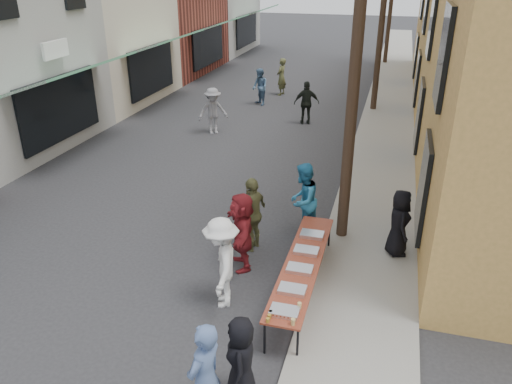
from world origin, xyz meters
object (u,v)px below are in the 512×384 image
Objects in this scene: catering_tray_sausage at (284,311)px; guest_front_a at (241,360)px; utility_pole_near at (356,52)px; serving_table at (302,264)px; utility_pole_mid at (383,6)px; guest_front_c at (303,200)px; server at (399,223)px.

guest_front_a is (-0.38, -1.27, -0.03)m from catering_tray_sausage.
guest_front_a is (-0.90, -5.45, -3.74)m from utility_pole_near.
guest_front_a reaches higher than serving_table.
guest_front_c is at bearing -94.64° from utility_pole_mid.
utility_pole_near is at bearing 157.80° from guest_front_a.
utility_pole_mid reaches higher than guest_front_c.
guest_front_c is at bearing 65.20° from server.
guest_front_c is at bearing -173.13° from utility_pole_near.
guest_front_a is at bearing 11.93° from guest_front_c.
catering_tray_sausage is (-0.00, -1.65, 0.08)m from serving_table.
utility_pole_near is 5.61m from catering_tray_sausage.
guest_front_c is (-0.46, 4.06, 0.16)m from catering_tray_sausage.
guest_front_a is 0.80× the size of guest_front_c.
server reaches higher than catering_tray_sausage.
utility_pole_near reaches higher than catering_tray_sausage.
catering_tray_sausage is (-0.52, -16.18, -3.71)m from utility_pole_mid.
serving_table is 2.11× the size of guest_front_c.
server is (1.82, 3.64, 0.10)m from catering_tray_sausage.
serving_table is at bearing 159.75° from guest_front_a.
utility_pole_mid is (0.00, 12.00, 0.00)m from utility_pole_near.
guest_front_a is at bearing -92.95° from utility_pole_mid.
catering_tray_sausage is 0.32× the size of server.
serving_table is (-0.52, -14.53, -3.79)m from utility_pole_mid.
guest_front_c is (-0.98, -0.12, -3.55)m from utility_pole_near.
server reaches higher than guest_front_a.
guest_front_c is (-0.98, -12.12, -3.55)m from utility_pole_mid.
utility_pole_near is 3.69m from guest_front_c.
guest_front_c is at bearing 100.90° from serving_table.
utility_pole_near and utility_pole_mid have the same top height.
catering_tray_sausage is at bearing -91.84° from utility_pole_mid.
utility_pole_mid is at bearing 88.16° from catering_tray_sausage.
utility_pole_mid is at bearing 90.00° from utility_pole_near.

